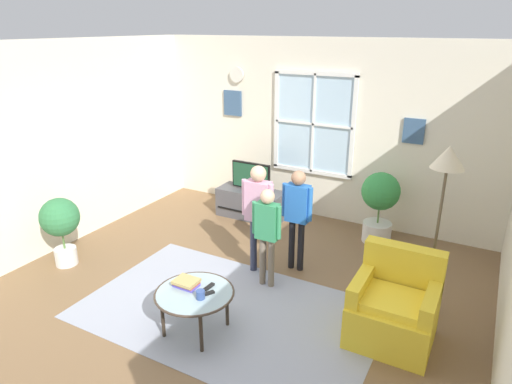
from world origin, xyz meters
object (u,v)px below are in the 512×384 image
person_green_shirt (267,227)px  floor_lamp (446,175)px  remote_near_books (207,294)px  potted_plant_corner (60,222)px  television (251,176)px  tv_stand (251,204)px  person_blue_shirt (297,209)px  cup (200,295)px  potted_plant_by_window (380,201)px  coffee_table (195,295)px  book_stack (186,283)px  armchair (394,308)px  person_pink_shirt (258,207)px  remote_near_cup (209,287)px

person_green_shirt → floor_lamp: 1.92m
remote_near_books → potted_plant_corner: (-2.36, 0.27, 0.12)m
television → person_green_shirt: (1.13, -1.64, 0.06)m
tv_stand → person_blue_shirt: person_blue_shirt is taller
cup → television: bearing=110.0°
potted_plant_by_window → potted_plant_corner: bearing=-142.3°
coffee_table → book_stack: 0.16m
television → person_green_shirt: size_ratio=0.54×
tv_stand → book_stack: size_ratio=4.59×
tv_stand → armchair: 3.24m
tv_stand → coffee_table: 2.88m
person_pink_shirt → floor_lamp: size_ratio=0.75×
book_stack → person_blue_shirt: size_ratio=0.18×
television → floor_lamp: size_ratio=0.35×
tv_stand → person_blue_shirt: (1.27, -1.14, 0.58)m
potted_plant_by_window → floor_lamp: (0.89, -1.39, 0.92)m
coffee_table → tv_stand: bearing=108.3°
book_stack → armchair: bearing=23.0°
coffee_table → remote_near_books: remote_near_books is taller
person_pink_shirt → coffee_table: bearing=-89.6°
remote_near_cup → person_pink_shirt: (-0.09, 1.17, 0.40)m
armchair → remote_near_books: armchair is taller
television → armchair: bearing=-35.8°
television → cup: size_ratio=7.47×
armchair → coffee_table: size_ratio=1.12×
book_stack → person_green_shirt: (0.36, 1.04, 0.26)m
coffee_table → floor_lamp: floor_lamp is taller
remote_near_cup → potted_plant_corner: bearing=175.9°
person_pink_shirt → armchair: bearing=-15.2°
coffee_table → person_blue_shirt: person_blue_shirt is taller
remote_near_books → person_green_shirt: size_ratio=0.12×
television → person_blue_shirt: bearing=-41.8°
tv_stand → remote_near_cup: 2.79m
armchair → remote_near_books: size_ratio=6.21×
tv_stand → person_green_shirt: bearing=-55.6°
armchair → coffee_table: armchair is taller
armchair → remote_near_books: 1.79m
book_stack → potted_plant_corner: bearing=173.2°
book_stack → remote_near_cup: size_ratio=1.65×
tv_stand → floor_lamp: bearing=-24.3°
tv_stand → person_pink_shirt: size_ratio=0.78×
armchair → person_blue_shirt: bearing=150.8°
armchair → remote_near_cup: 1.79m
book_stack → potted_plant_by_window: 3.03m
armchair → potted_plant_by_window: size_ratio=0.87×
coffee_table → cup: cup is taller
person_pink_shirt → floor_lamp: 2.07m
person_pink_shirt → potted_plant_corner: person_pink_shirt is taller
cup → person_pink_shirt: size_ratio=0.06×
person_blue_shirt → person_green_shirt: size_ratio=1.08×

